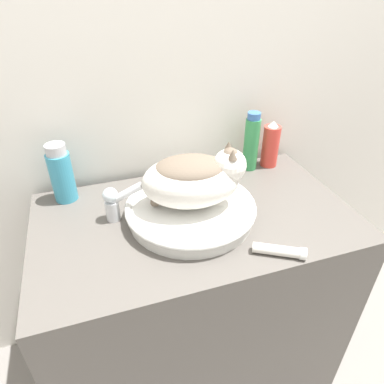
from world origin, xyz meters
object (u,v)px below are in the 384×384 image
at_px(faucet, 115,201).
at_px(shampoo_bottle_tall, 251,142).
at_px(cream_tube, 280,251).
at_px(mouthwash_bottle, 61,174).
at_px(cat, 194,178).
at_px(spray_bottle_trigger, 271,145).

distance_m(faucet, shampoo_bottle_tall, 0.58).
bearing_deg(cream_tube, mouthwash_bottle, 139.45).
bearing_deg(cat, cream_tube, -43.83).
bearing_deg(cat, spray_bottle_trigger, 41.51).
bearing_deg(cream_tube, cat, 125.23).
bearing_deg(mouthwash_bottle, cream_tube, -40.55).
bearing_deg(shampoo_bottle_tall, cream_tube, -106.27).
bearing_deg(spray_bottle_trigger, cat, -149.43).
relative_size(faucet, spray_bottle_trigger, 0.72).
distance_m(faucet, mouthwash_bottle, 0.23).
bearing_deg(mouthwash_bottle, faucet, -48.89).
relative_size(faucet, shampoo_bottle_tall, 0.59).
relative_size(cat, spray_bottle_trigger, 1.75).
relative_size(spray_bottle_trigger, shampoo_bottle_tall, 0.81).
relative_size(faucet, cream_tube, 0.94).
bearing_deg(spray_bottle_trigger, cream_tube, -115.30).
height_order(cat, shampoo_bottle_tall, cat).
relative_size(cat, faucet, 2.43).
relative_size(spray_bottle_trigger, cream_tube, 1.30).
height_order(faucet, cream_tube, faucet).
relative_size(faucet, mouthwash_bottle, 0.66).
xyz_separation_m(spray_bottle_trigger, shampoo_bottle_tall, (-0.09, 0.00, 0.03)).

